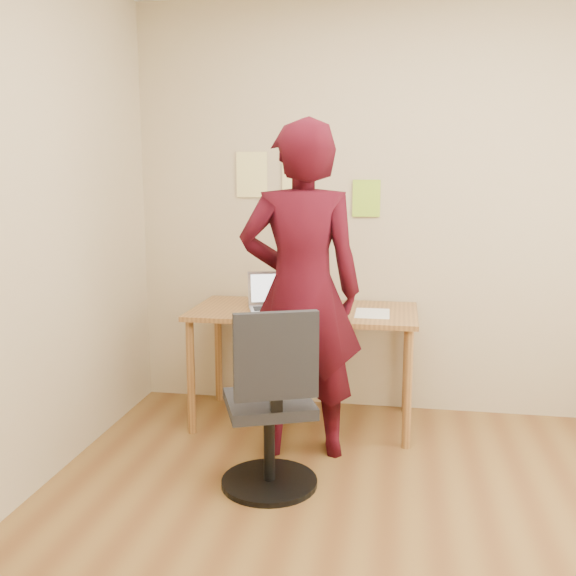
% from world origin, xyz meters
% --- Properties ---
extents(room, '(3.58, 3.58, 2.78)m').
position_xyz_m(room, '(0.00, 0.00, 1.35)').
color(room, brown).
rests_on(room, ground).
extents(desk, '(1.40, 0.70, 0.74)m').
position_xyz_m(desk, '(-0.56, 1.38, 0.65)').
color(desk, olive).
rests_on(desk, ground).
extents(laptop, '(0.38, 0.36, 0.22)m').
position_xyz_m(laptop, '(-0.75, 1.37, 0.79)').
color(laptop, '#AFAFB6').
rests_on(laptop, desk).
extents(paper_sheet, '(0.21, 0.30, 0.00)m').
position_xyz_m(paper_sheet, '(-0.13, 1.33, 0.74)').
color(paper_sheet, white).
rests_on(paper_sheet, desk).
extents(phone, '(0.12, 0.13, 0.01)m').
position_xyz_m(phone, '(-0.33, 1.17, 0.74)').
color(phone, black).
rests_on(phone, desk).
extents(wall_note_left, '(0.21, 0.00, 0.30)m').
position_xyz_m(wall_note_left, '(-0.97, 1.74, 1.57)').
color(wall_note_left, '#FAEF96').
rests_on(wall_note_left, room).
extents(wall_note_mid, '(0.21, 0.00, 0.30)m').
position_xyz_m(wall_note_mid, '(-0.66, 1.74, 1.59)').
color(wall_note_mid, '#FAEF96').
rests_on(wall_note_mid, room).
extents(wall_note_right, '(0.18, 0.00, 0.24)m').
position_xyz_m(wall_note_right, '(-0.21, 1.74, 1.42)').
color(wall_note_right, '#A6DF32').
rests_on(wall_note_right, room).
extents(office_chair, '(0.54, 0.55, 0.95)m').
position_xyz_m(office_chair, '(-0.58, 0.44, 0.41)').
color(office_chair, black).
rests_on(office_chair, ground).
extents(person, '(0.75, 0.56, 1.87)m').
position_xyz_m(person, '(-0.51, 0.93, 0.93)').
color(person, '#360710').
rests_on(person, ground).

